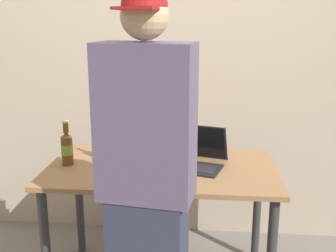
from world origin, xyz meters
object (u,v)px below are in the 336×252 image
Objects in this scene: coffee_mug at (133,161)px; beer_bottle_green at (107,144)px; laptop at (198,156)px; person_figure at (147,188)px; beer_bottle_dark at (67,148)px.

beer_bottle_green is at bearing 147.32° from coffee_mug.
laptop is 0.56m from beer_bottle_green.
laptop is 1.36× the size of beer_bottle_green.
beer_bottle_green is 2.56× the size of coffee_mug.
beer_bottle_green reaches higher than laptop.
laptop is at bearing 71.56° from person_figure.
person_figure is (0.56, -0.59, 0.02)m from beer_bottle_dark.
person_figure reaches higher than laptop.
coffee_mug is (0.18, -0.12, -0.06)m from beer_bottle_green.
beer_bottle_dark is at bearing -175.96° from laptop.
coffee_mug is at bearing -3.30° from beer_bottle_dark.
person_figure is 0.59m from coffee_mug.
person_figure reaches higher than coffee_mug.
coffee_mug is at bearing 105.95° from person_figure.
beer_bottle_dark is 0.15× the size of person_figure.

